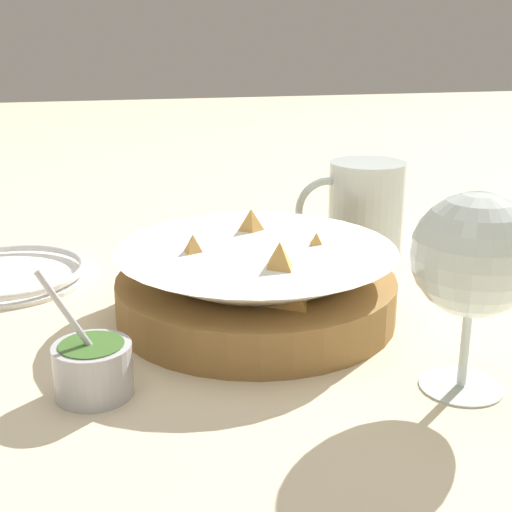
{
  "coord_description": "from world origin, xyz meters",
  "views": [
    {
      "loc": [
        0.15,
        0.65,
        0.27
      ],
      "look_at": [
        0.01,
        0.04,
        0.06
      ],
      "focal_mm": 50.0,
      "sensor_mm": 36.0,
      "label": 1
    }
  ],
  "objects_px": {
    "side_plate": "(4,274)",
    "beer_mug": "(364,212)",
    "food_basket": "(256,285)",
    "wine_glass": "(474,260)",
    "sauce_cup": "(93,367)"
  },
  "relations": [
    {
      "from": "beer_mug",
      "to": "wine_glass",
      "type": "bearing_deg",
      "value": 82.21
    },
    {
      "from": "beer_mug",
      "to": "sauce_cup",
      "type": "bearing_deg",
      "value": 41.05
    },
    {
      "from": "side_plate",
      "to": "beer_mug",
      "type": "bearing_deg",
      "value": -179.6
    },
    {
      "from": "sauce_cup",
      "to": "beer_mug",
      "type": "bearing_deg",
      "value": -138.95
    },
    {
      "from": "food_basket",
      "to": "sauce_cup",
      "type": "relative_size",
      "value": 2.58
    },
    {
      "from": "side_plate",
      "to": "sauce_cup",
      "type": "bearing_deg",
      "value": 108.61
    },
    {
      "from": "food_basket",
      "to": "beer_mug",
      "type": "bearing_deg",
      "value": -136.41
    },
    {
      "from": "food_basket",
      "to": "wine_glass",
      "type": "xyz_separation_m",
      "value": [
        -0.12,
        0.17,
        0.07
      ]
    },
    {
      "from": "food_basket",
      "to": "side_plate",
      "type": "xyz_separation_m",
      "value": [
        0.25,
        -0.16,
        -0.02
      ]
    },
    {
      "from": "sauce_cup",
      "to": "side_plate",
      "type": "height_order",
      "value": "sauce_cup"
    },
    {
      "from": "wine_glass",
      "to": "beer_mug",
      "type": "distance_m",
      "value": 0.34
    },
    {
      "from": "food_basket",
      "to": "side_plate",
      "type": "bearing_deg",
      "value": -32.72
    },
    {
      "from": "sauce_cup",
      "to": "beer_mug",
      "type": "distance_m",
      "value": 0.43
    },
    {
      "from": "sauce_cup",
      "to": "wine_glass",
      "type": "distance_m",
      "value": 0.29
    },
    {
      "from": "food_basket",
      "to": "side_plate",
      "type": "height_order",
      "value": "food_basket"
    }
  ]
}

